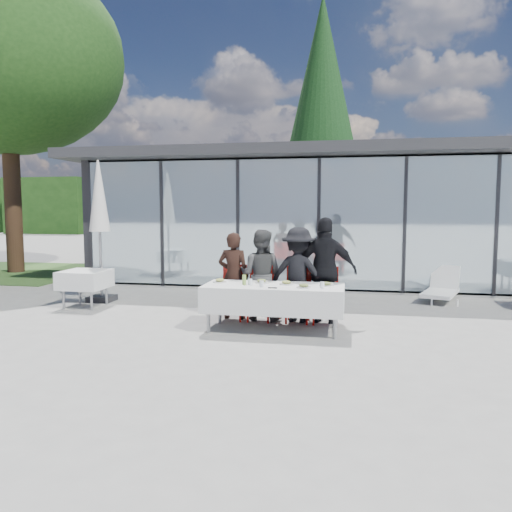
{
  "coord_description": "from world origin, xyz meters",
  "views": [
    {
      "loc": [
        1.81,
        -7.75,
        1.99
      ],
      "look_at": [
        0.08,
        1.2,
        1.12
      ],
      "focal_mm": 35.0,
      "sensor_mm": 36.0,
      "label": 1
    }
  ],
  "objects_px": {
    "diner_a": "(234,276)",
    "conifer_tree": "(322,109)",
    "juice_bottle": "(244,280)",
    "spare_table_left": "(85,280)",
    "diner_c": "(298,275)",
    "diner_chair_d": "(325,292)",
    "plate_extra": "(304,286)",
    "diner_d": "(326,270)",
    "deciduous_tree": "(6,58)",
    "diner_chair_b": "(261,290)",
    "market_umbrella": "(99,207)",
    "plate_b": "(262,281)",
    "plate_c": "(286,283)",
    "plate_a": "(220,281)",
    "dining_table": "(274,298)",
    "diner_b": "(261,275)",
    "diner_chair_a": "(234,289)",
    "lounger": "(442,288)",
    "diner_chair_c": "(298,291)",
    "folded_eyeglasses": "(273,288)",
    "plate_d": "(327,284)"
  },
  "relations": [
    {
      "from": "diner_a",
      "to": "conifer_tree",
      "type": "distance_m",
      "value": 13.2
    },
    {
      "from": "juice_bottle",
      "to": "spare_table_left",
      "type": "relative_size",
      "value": 0.19
    },
    {
      "from": "diner_c",
      "to": "diner_chair_d",
      "type": "bearing_deg",
      "value": -169.32
    },
    {
      "from": "plate_extra",
      "to": "juice_bottle",
      "type": "xyz_separation_m",
      "value": [
        -0.98,
        0.13,
        0.05
      ]
    },
    {
      "from": "diner_chair_d",
      "to": "conifer_tree",
      "type": "bearing_deg",
      "value": 94.09
    },
    {
      "from": "diner_d",
      "to": "juice_bottle",
      "type": "bearing_deg",
      "value": 40.35
    },
    {
      "from": "deciduous_tree",
      "to": "juice_bottle",
      "type": "bearing_deg",
      "value": -34.51
    },
    {
      "from": "diner_chair_b",
      "to": "market_umbrella",
      "type": "height_order",
      "value": "market_umbrella"
    },
    {
      "from": "plate_b",
      "to": "plate_c",
      "type": "bearing_deg",
      "value": -11.03
    },
    {
      "from": "conifer_tree",
      "to": "plate_a",
      "type": "bearing_deg",
      "value": -93.89
    },
    {
      "from": "dining_table",
      "to": "diner_b",
      "type": "bearing_deg",
      "value": 115.14
    },
    {
      "from": "dining_table",
      "to": "diner_c",
      "type": "relative_size",
      "value": 1.36
    },
    {
      "from": "diner_b",
      "to": "plate_a",
      "type": "distance_m",
      "value": 0.85
    },
    {
      "from": "diner_a",
      "to": "juice_bottle",
      "type": "height_order",
      "value": "diner_a"
    },
    {
      "from": "diner_chair_a",
      "to": "spare_table_left",
      "type": "bearing_deg",
      "value": 171.49
    },
    {
      "from": "diner_chair_b",
      "to": "juice_bottle",
      "type": "distance_m",
      "value": 0.87
    },
    {
      "from": "spare_table_left",
      "to": "plate_b",
      "type": "bearing_deg",
      "value": -15.34
    },
    {
      "from": "diner_c",
      "to": "juice_bottle",
      "type": "distance_m",
      "value": 1.13
    },
    {
      "from": "lounger",
      "to": "diner_d",
      "type": "bearing_deg",
      "value": -131.8
    },
    {
      "from": "diner_c",
      "to": "diner_chair_c",
      "type": "distance_m",
      "value": 0.29
    },
    {
      "from": "plate_c",
      "to": "diner_chair_a",
      "type": "bearing_deg",
      "value": 148.01
    },
    {
      "from": "dining_table",
      "to": "plate_b",
      "type": "xyz_separation_m",
      "value": [
        -0.23,
        0.18,
        0.24
      ]
    },
    {
      "from": "dining_table",
      "to": "diner_d",
      "type": "distance_m",
      "value": 1.16
    },
    {
      "from": "folded_eyeglasses",
      "to": "diner_chair_c",
      "type": "bearing_deg",
      "value": 74.92
    },
    {
      "from": "plate_c",
      "to": "deciduous_tree",
      "type": "bearing_deg",
      "value": 148.17
    },
    {
      "from": "diner_a",
      "to": "lounger",
      "type": "distance_m",
      "value": 4.84
    },
    {
      "from": "plate_d",
      "to": "juice_bottle",
      "type": "distance_m",
      "value": 1.33
    },
    {
      "from": "diner_b",
      "to": "plate_c",
      "type": "height_order",
      "value": "diner_b"
    },
    {
      "from": "dining_table",
      "to": "folded_eyeglasses",
      "type": "relative_size",
      "value": 16.14
    },
    {
      "from": "diner_chair_a",
      "to": "spare_table_left",
      "type": "distance_m",
      "value": 3.24
    },
    {
      "from": "diner_chair_c",
      "to": "market_umbrella",
      "type": "distance_m",
      "value": 4.72
    },
    {
      "from": "dining_table",
      "to": "lounger",
      "type": "xyz_separation_m",
      "value": [
        3.17,
        3.4,
        -0.28
      ]
    },
    {
      "from": "lounger",
      "to": "diner_c",
      "type": "bearing_deg",
      "value": -136.99
    },
    {
      "from": "dining_table",
      "to": "market_umbrella",
      "type": "height_order",
      "value": "market_umbrella"
    },
    {
      "from": "diner_chair_a",
      "to": "diner_chair_c",
      "type": "height_order",
      "value": "same"
    },
    {
      "from": "market_umbrella",
      "to": "deciduous_tree",
      "type": "xyz_separation_m",
      "value": [
        -5.04,
        4.0,
        4.46
      ]
    },
    {
      "from": "juice_bottle",
      "to": "folded_eyeglasses",
      "type": "height_order",
      "value": "juice_bottle"
    },
    {
      "from": "juice_bottle",
      "to": "conifer_tree",
      "type": "distance_m",
      "value": 13.91
    },
    {
      "from": "diner_b",
      "to": "plate_extra",
      "type": "bearing_deg",
      "value": 140.18
    },
    {
      "from": "diner_chair_d",
      "to": "plate_d",
      "type": "distance_m",
      "value": 0.72
    },
    {
      "from": "lounger",
      "to": "deciduous_tree",
      "type": "height_order",
      "value": "deciduous_tree"
    },
    {
      "from": "diner_chair_d",
      "to": "diner_b",
      "type": "bearing_deg",
      "value": -179.95
    },
    {
      "from": "plate_b",
      "to": "folded_eyeglasses",
      "type": "distance_m",
      "value": 0.57
    },
    {
      "from": "diner_a",
      "to": "plate_b",
      "type": "relative_size",
      "value": 6.8
    },
    {
      "from": "plate_a",
      "to": "diner_chair_c",
      "type": "bearing_deg",
      "value": 26.3
    },
    {
      "from": "plate_b",
      "to": "deciduous_tree",
      "type": "relative_size",
      "value": 0.02
    },
    {
      "from": "plate_d",
      "to": "conifer_tree",
      "type": "height_order",
      "value": "conifer_tree"
    },
    {
      "from": "diner_d",
      "to": "plate_a",
      "type": "distance_m",
      "value": 1.84
    },
    {
      "from": "plate_b",
      "to": "plate_d",
      "type": "relative_size",
      "value": 1.0
    },
    {
      "from": "plate_b",
      "to": "plate_c",
      "type": "distance_m",
      "value": 0.43
    }
  ]
}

